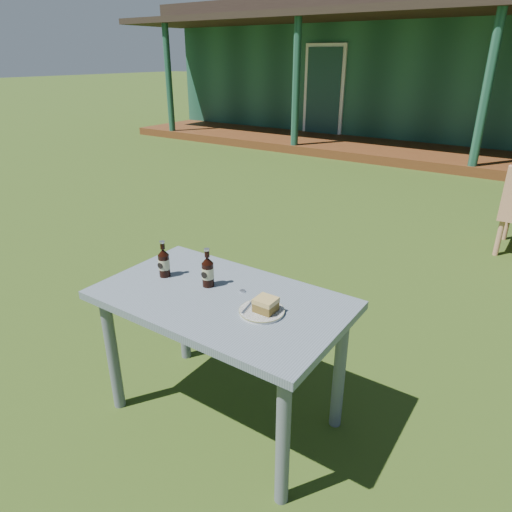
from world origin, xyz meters
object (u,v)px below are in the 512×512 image
Objects in this scene: cake_slice at (266,305)px; cola_bottle_far at (164,262)px; plate at (262,311)px; cola_bottle_near at (208,271)px; cafe_table at (221,315)px.

cola_bottle_far reaches higher than cake_slice.
plate is 1.05× the size of cola_bottle_far.
cake_slice is at bearing -9.33° from cola_bottle_near.
plate reaches higher than cafe_table.
cola_bottle_near reaches higher than cake_slice.
cafe_table is 6.19× the size of cola_bottle_far.
cake_slice is 0.64m from cola_bottle_far.
cola_bottle_far reaches higher than cafe_table.
cola_bottle_near reaches higher than cola_bottle_far.
cola_bottle_far is (-0.37, 0.01, 0.18)m from cafe_table.
plate is 2.22× the size of cake_slice.
cafe_table is at bearing 176.48° from plate.
plate is at bearing -10.52° from cola_bottle_near.
cola_bottle_near reaches higher than cafe_table.
cola_bottle_far reaches higher than plate.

